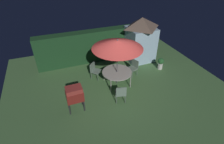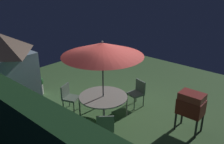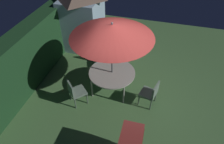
{
  "view_description": "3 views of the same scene",
  "coord_description": "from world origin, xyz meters",
  "views": [
    {
      "loc": [
        -2.78,
        -6.16,
        5.68
      ],
      "look_at": [
        -0.28,
        0.4,
        0.98
      ],
      "focal_mm": 28.27,
      "sensor_mm": 36.0,
      "label": 1
    },
    {
      "loc": [
        -4.53,
        5.52,
        4.2
      ],
      "look_at": [
        0.37,
        -0.05,
        1.25
      ],
      "focal_mm": 38.83,
      "sensor_mm": 36.0,
      "label": 2
    },
    {
      "loc": [
        -4.66,
        -0.66,
        5.04
      ],
      "look_at": [
        -0.16,
        0.61,
        0.96
      ],
      "focal_mm": 32.53,
      "sensor_mm": 36.0,
      "label": 3
    }
  ],
  "objects": [
    {
      "name": "garden_shed",
      "position": [
        2.4,
        2.59,
        1.38
      ],
      "size": [
        1.71,
        1.61,
        2.71
      ],
      "color": "#9EBCD1",
      "rests_on": "ground"
    },
    {
      "name": "patio_table",
      "position": [
        0.09,
        0.68,
        0.69
      ],
      "size": [
        1.5,
        1.5,
        0.73
      ],
      "color": "#B2ADA3",
      "rests_on": "ground"
    },
    {
      "name": "hedge_backdrop",
      "position": [
        0.0,
        3.5,
        0.98
      ],
      "size": [
        7.48,
        0.64,
        1.96
      ],
      "color": "#193D1E",
      "rests_on": "ground"
    },
    {
      "name": "chair_far_side",
      "position": [
        1.25,
        1.11,
        0.52
      ],
      "size": [
        0.6,
        0.59,
        0.9
      ],
      "color": "slate",
      "rests_on": "ground"
    },
    {
      "name": "bbq_grill",
      "position": [
        -2.26,
        -0.42,
        0.85
      ],
      "size": [
        0.71,
        0.51,
        1.2
      ],
      "color": "maroon",
      "rests_on": "ground"
    },
    {
      "name": "chair_toward_hedge",
      "position": [
        -0.83,
        1.59,
        0.52
      ],
      "size": [
        0.65,
        0.65,
        0.9
      ],
      "color": "slate",
      "rests_on": "ground"
    },
    {
      "name": "patio_umbrella",
      "position": [
        0.09,
        0.68,
        2.24
      ],
      "size": [
        2.41,
        2.41,
        2.5
      ],
      "color": "#4C4C51",
      "rests_on": "ground"
    },
    {
      "name": "chair_near_shed",
      "position": [
        -0.27,
        -0.65,
        0.52
      ],
      "size": [
        0.56,
        0.57,
        0.9
      ],
      "color": "slate",
      "rests_on": "ground"
    },
    {
      "name": "potted_plant_by_shed",
      "position": [
        3.03,
        1.1,
        0.39
      ],
      "size": [
        0.36,
        0.36,
        0.7
      ],
      "color": "silver",
      "rests_on": "ground"
    },
    {
      "name": "ground_plane",
      "position": [
        0.0,
        0.0,
        0.0
      ],
      "size": [
        11.0,
        11.0,
        0.0
      ],
      "primitive_type": "plane",
      "color": "#47703D"
    }
  ]
}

